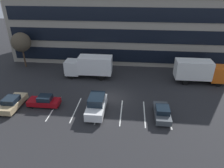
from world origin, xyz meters
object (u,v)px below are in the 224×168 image
at_px(sedan_charcoal, 162,112).
at_px(box_truck_white, 89,66).
at_px(sedan_tan, 13,103).
at_px(bare_tree, 21,42).
at_px(suv_white, 97,105).
at_px(box_truck_orange, 199,71).
at_px(sedan_maroon, 44,101).

bearing_deg(sedan_charcoal, box_truck_white, 136.16).
bearing_deg(sedan_tan, bare_tree, 110.69).
xyz_separation_m(suv_white, sedan_charcoal, (7.67, -0.27, -0.35)).
relative_size(box_truck_white, sedan_tan, 1.76).
height_order(box_truck_orange, sedan_charcoal, box_truck_orange).
distance_m(box_truck_orange, bare_tree, 30.03).
relative_size(box_truck_white, bare_tree, 1.22).
xyz_separation_m(sedan_charcoal, bare_tree, (-23.13, 13.26, 3.90)).
relative_size(box_truck_orange, bare_tree, 1.22).
relative_size(sedan_charcoal, bare_tree, 0.65).
distance_m(box_truck_orange, sedan_charcoal, 11.86).
bearing_deg(sedan_maroon, sedan_tan, -167.24).
bearing_deg(box_truck_white, sedan_maroon, -113.69).
bearing_deg(box_truck_orange, suv_white, -146.27).
xyz_separation_m(sedan_maroon, sedan_tan, (-3.71, -0.84, 0.07)).
height_order(box_truck_white, sedan_charcoal, box_truck_white).
bearing_deg(sedan_maroon, suv_white, -5.95).
xyz_separation_m(sedan_charcoal, sedan_maroon, (-14.47, 0.97, -0.02)).
bearing_deg(sedan_maroon, sedan_charcoal, -3.85).
bearing_deg(suv_white, sedan_maroon, 174.05).
relative_size(sedan_charcoal, sedan_maroon, 1.03).
height_order(box_truck_white, bare_tree, bare_tree).
xyz_separation_m(box_truck_white, sedan_charcoal, (10.48, -10.06, -1.31)).
height_order(suv_white, sedan_tan, suv_white).
height_order(sedan_charcoal, bare_tree, bare_tree).
height_order(box_truck_orange, suv_white, box_truck_orange).
relative_size(sedan_maroon, bare_tree, 0.63).
bearing_deg(sedan_tan, box_truck_white, 52.21).
height_order(box_truck_white, box_truck_orange, box_truck_orange).
bearing_deg(bare_tree, box_truck_orange, -6.68).
xyz_separation_m(box_truck_orange, sedan_tan, (-24.76, -9.64, -1.27)).
bearing_deg(sedan_charcoal, sedan_tan, 179.58).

